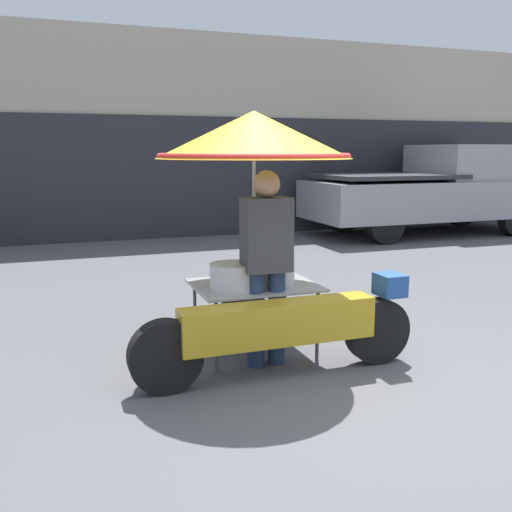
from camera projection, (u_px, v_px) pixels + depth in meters
ground_plane at (343, 382)px, 4.32m from camera, size 36.00×36.00×0.00m
shopfront_building at (147, 138)px, 11.99m from camera, size 28.00×2.06×4.03m
vendor_motorcycle_cart at (258, 177)px, 4.60m from camera, size 2.30×1.60×2.05m
vendor_person at (266, 259)px, 4.53m from camera, size 0.38×0.22×1.58m
pickup_truck at (434, 191)px, 11.91m from camera, size 5.17×1.95×1.85m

